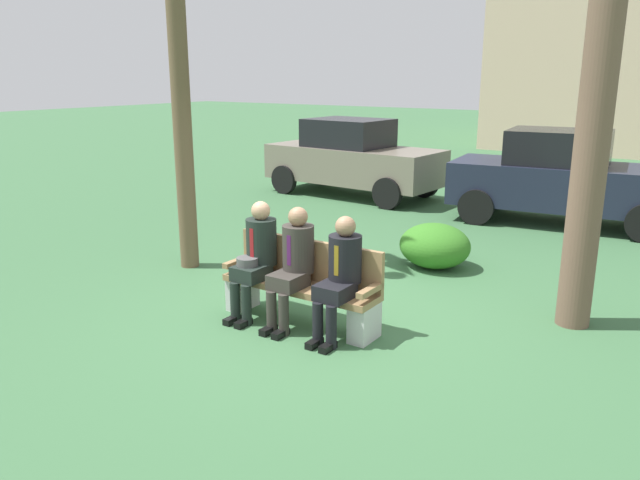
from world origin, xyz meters
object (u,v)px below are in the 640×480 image
seated_man_left (256,254)px  parked_car_near (352,158)px  shrub_near_bench (435,246)px  park_bench (302,285)px  parked_car_far (563,178)px  seated_man_middle (293,261)px  seated_man_right (340,272)px

seated_man_left → parked_car_near: parked_car_near is taller
shrub_near_bench → seated_man_left: bearing=-108.5°
parked_car_near → park_bench: bearing=-63.3°
park_bench → seated_man_left: bearing=-166.1°
seated_man_left → parked_car_far: (1.73, 6.49, 0.12)m
seated_man_middle → shrub_near_bench: bearing=81.4°
parked_car_near → parked_car_far: 4.52m
park_bench → seated_man_left: (-0.53, -0.13, 0.30)m
seated_man_middle → shrub_near_bench: seated_man_middle is taller
park_bench → seated_man_right: bearing=-12.9°
seated_man_middle → parked_car_far: parked_car_far is taller
seated_man_middle → parked_car_far: 6.60m
park_bench → shrub_near_bench: bearing=81.5°
shrub_near_bench → seated_man_middle: bearing=-98.6°
park_bench → seated_man_left: seated_man_left is taller
seated_man_left → shrub_near_bench: bearing=71.5°
shrub_near_bench → park_bench: bearing=-98.5°
seated_man_left → seated_man_middle: (0.51, 0.01, 0.00)m
seated_man_left → parked_car_far: size_ratio=0.32×
parked_car_far → seated_man_middle: bearing=-100.7°
seated_man_left → seated_man_right: size_ratio=1.02×
seated_man_right → parked_car_near: 7.75m
seated_man_middle → parked_car_near: size_ratio=0.32×
shrub_near_bench → parked_car_near: 5.44m
seated_man_right → parked_car_near: bearing=120.0°
park_bench → shrub_near_bench: 2.67m
shrub_near_bench → parked_car_far: bearing=77.8°
seated_man_left → parked_car_near: 7.27m
park_bench → parked_car_far: 6.48m
seated_man_right → parked_car_far: bearing=84.4°
seated_man_left → parked_car_far: 6.72m
parked_car_near → shrub_near_bench: bearing=-46.7°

